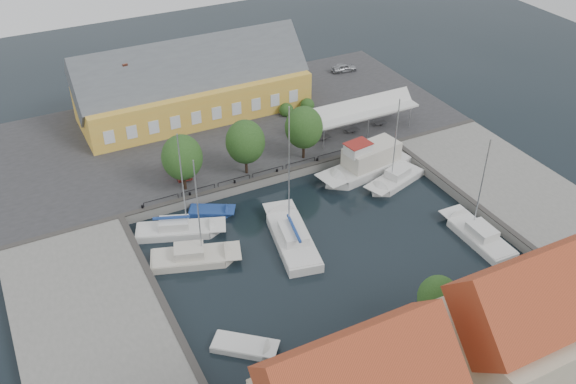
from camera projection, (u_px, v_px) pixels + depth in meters
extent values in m
plane|color=black|center=(316.00, 236.00, 62.16)|extent=(140.00, 140.00, 0.00)
cube|color=#2D2D30|center=(225.00, 130.00, 78.84)|extent=(56.00, 26.00, 1.00)
cube|color=slate|center=(92.00, 320.00, 52.16)|extent=(12.00, 24.00, 1.00)
cube|color=slate|center=(505.00, 185.00, 68.65)|extent=(12.00, 24.00, 1.00)
cube|color=#383533|center=(270.00, 175.00, 69.16)|extent=(56.00, 0.60, 0.12)
cube|color=#383533|center=(159.00, 293.00, 53.98)|extent=(0.60, 24.00, 0.12)
cube|color=#383533|center=(464.00, 194.00, 66.20)|extent=(0.60, 24.00, 0.12)
cylinder|color=black|center=(142.00, 207.00, 64.06)|extent=(0.24, 0.24, 0.40)
cylinder|color=black|center=(190.00, 194.00, 65.93)|extent=(0.24, 0.24, 0.40)
cylinder|color=black|center=(235.00, 182.00, 67.80)|extent=(0.24, 0.24, 0.40)
cylinder|color=black|center=(277.00, 171.00, 69.68)|extent=(0.24, 0.24, 0.40)
cylinder|color=black|center=(317.00, 160.00, 71.55)|extent=(0.24, 0.24, 0.40)
cylinder|color=black|center=(355.00, 150.00, 73.43)|extent=(0.24, 0.24, 0.40)
cylinder|color=black|center=(392.00, 140.00, 75.30)|extent=(0.24, 0.24, 0.40)
cube|color=gold|center=(194.00, 97.00, 80.23)|extent=(28.00, 10.00, 4.50)
cube|color=#474C51|center=(192.00, 71.00, 78.26)|extent=(28.56, 7.60, 7.60)
cube|color=gold|center=(104.00, 97.00, 81.19)|extent=(6.00, 6.00, 3.50)
cube|color=brown|center=(125.00, 68.00, 74.23)|extent=(0.60, 0.60, 1.20)
cube|color=silver|center=(361.00, 111.00, 76.02)|extent=(14.00, 4.00, 0.25)
cylinder|color=silver|center=(324.00, 139.00, 73.20)|extent=(0.10, 0.10, 2.70)
cylinder|color=silver|center=(309.00, 125.00, 75.86)|extent=(0.10, 0.10, 2.70)
cylinder|color=silver|center=(368.00, 127.00, 75.45)|extent=(0.10, 0.10, 2.70)
cylinder|color=silver|center=(352.00, 115.00, 78.11)|extent=(0.10, 0.10, 2.70)
cylinder|color=silver|center=(410.00, 117.00, 77.70)|extent=(0.10, 0.10, 2.70)
cylinder|color=silver|center=(393.00, 105.00, 80.36)|extent=(0.10, 0.10, 2.70)
cylinder|color=black|center=(185.00, 181.00, 66.48)|extent=(0.30, 0.30, 2.10)
ellipsoid|color=#214518|center=(182.00, 157.00, 64.89)|extent=(4.20, 4.20, 4.83)
cylinder|color=black|center=(246.00, 165.00, 69.11)|extent=(0.30, 0.30, 2.10)
ellipsoid|color=#214518|center=(245.00, 142.00, 67.51)|extent=(4.20, 4.20, 4.83)
cylinder|color=black|center=(304.00, 150.00, 71.73)|extent=(0.30, 0.30, 2.10)
ellipsoid|color=#214518|center=(304.00, 127.00, 70.14)|extent=(4.20, 4.20, 4.83)
imported|color=#9D9FA5|center=(344.00, 68.00, 91.80)|extent=(3.80, 1.90, 1.24)
imported|color=maroon|center=(180.00, 168.00, 69.25)|extent=(1.88, 4.48, 1.44)
cube|color=silver|center=(294.00, 245.00, 60.75)|extent=(4.91, 9.12, 1.50)
cube|color=silver|center=(291.00, 232.00, 61.17)|extent=(5.13, 10.79, 0.08)
cube|color=silver|center=(293.00, 233.00, 60.22)|extent=(2.85, 3.83, 0.90)
cylinder|color=silver|center=(289.00, 171.00, 58.06)|extent=(0.12, 0.12, 12.97)
cube|color=navy|center=(294.00, 228.00, 59.62)|extent=(1.08, 4.28, 0.22)
cube|color=silver|center=(370.00, 170.00, 71.91)|extent=(9.64, 4.76, 1.80)
cube|color=silver|center=(363.00, 166.00, 70.84)|extent=(11.45, 4.89, 0.08)
cube|color=beige|center=(371.00, 154.00, 70.79)|extent=(6.71, 3.83, 2.20)
cube|color=silver|center=(358.00, 149.00, 69.01)|extent=(2.79, 2.25, 1.20)
cube|color=maroon|center=(358.00, 144.00, 68.65)|extent=(3.03, 2.39, 0.10)
cube|color=silver|center=(398.00, 181.00, 70.14)|extent=(6.66, 4.34, 1.30)
cube|color=silver|center=(394.00, 178.00, 69.30)|extent=(7.81, 4.62, 0.08)
cube|color=silver|center=(398.00, 172.00, 69.40)|extent=(2.89, 2.43, 0.90)
cylinder|color=silver|center=(395.00, 141.00, 66.35)|extent=(0.12, 0.12, 9.63)
cube|color=silver|center=(481.00, 241.00, 61.35)|extent=(2.94, 7.11, 1.30)
cube|color=silver|center=(476.00, 231.00, 61.62)|extent=(2.86, 8.52, 0.08)
cube|color=silver|center=(482.00, 231.00, 60.84)|extent=(1.96, 2.86, 0.90)
cylinder|color=silver|center=(481.00, 186.00, 59.27)|extent=(0.12, 0.12, 9.85)
cube|color=silver|center=(173.00, 233.00, 62.40)|extent=(7.51, 4.89, 1.30)
cube|color=silver|center=(182.00, 227.00, 62.09)|extent=(8.79, 5.30, 0.08)
cube|color=silver|center=(174.00, 224.00, 61.77)|extent=(3.26, 2.62, 0.90)
cylinder|color=silver|center=(182.00, 183.00, 59.27)|extent=(0.12, 0.12, 10.30)
cube|color=navy|center=(171.00, 218.00, 61.33)|extent=(3.38, 1.46, 0.22)
cube|color=beige|center=(188.00, 261.00, 58.97)|extent=(7.29, 4.88, 1.30)
cube|color=beige|center=(197.00, 254.00, 58.69)|extent=(8.53, 5.19, 0.08)
cube|color=beige|center=(189.00, 251.00, 58.35)|extent=(3.17, 2.72, 0.90)
cylinder|color=silver|center=(198.00, 210.00, 55.94)|extent=(0.12, 0.12, 10.08)
cube|color=silver|center=(239.00, 347.00, 50.35)|extent=(4.56, 4.27, 0.90)
cube|color=silver|center=(246.00, 344.00, 49.98)|extent=(5.16, 4.75, 0.08)
cube|color=navy|center=(208.00, 213.00, 65.22)|extent=(4.25, 3.50, 0.80)
cube|color=navy|center=(212.00, 209.00, 64.96)|extent=(4.88, 3.80, 0.08)
cube|color=#B04225|center=(363.00, 380.00, 36.26)|extent=(11.33, 6.50, 6.50)
cube|color=brown|center=(321.00, 379.00, 34.30)|extent=(0.70, 0.70, 1.00)
cube|color=brown|center=(397.00, 348.00, 36.21)|extent=(0.60, 0.60, 0.80)
cube|color=#C6B599|center=(531.00, 349.00, 44.03)|extent=(12.00, 8.00, 7.50)
cube|color=#B04225|center=(547.00, 296.00, 41.22)|extent=(12.36, 6.50, 6.50)
cube|color=brown|center=(517.00, 291.00, 39.17)|extent=(0.70, 0.70, 1.00)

